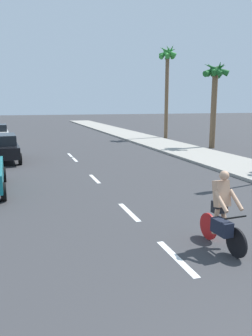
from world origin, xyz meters
name	(u,v)px	position (x,y,z in m)	size (l,w,h in m)	color
ground_plane	(71,156)	(0.00, 20.00, 0.00)	(160.00, 160.00, 0.00)	#38383A
sidewalk_strip	(171,147)	(7.91, 22.00, 0.07)	(3.60, 80.00, 0.14)	#9E998E
lane_stripe_1	(176,258)	(0.00, 5.17, 0.00)	(0.16, 1.80, 0.01)	white
lane_stripe_2	(129,212)	(0.00, 8.43, 0.00)	(0.16, 1.80, 0.01)	white
lane_stripe_3	(95,179)	(0.00, 13.27, 0.00)	(0.16, 1.80, 0.01)	white
lane_stripe_4	(74,159)	(0.00, 18.82, 0.00)	(0.16, 1.80, 0.01)	white
lane_stripe_5	(70,155)	(0.00, 20.40, 0.00)	(0.16, 1.80, 0.01)	white
cyclist	(222,214)	(1.18, 5.31, 0.83)	(0.64, 1.71, 1.82)	black
parked_car_black	(0,147)	(-4.15, 19.37, 0.84)	(2.30, 4.65, 1.57)	black
palm_tree_far	(215,82)	(10.69, 20.77, 4.85)	(1.94, 1.95, 6.41)	brown
palm_tree_distant	(167,66)	(10.33, 28.28, 6.66)	(1.83, 1.79, 8.66)	brown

